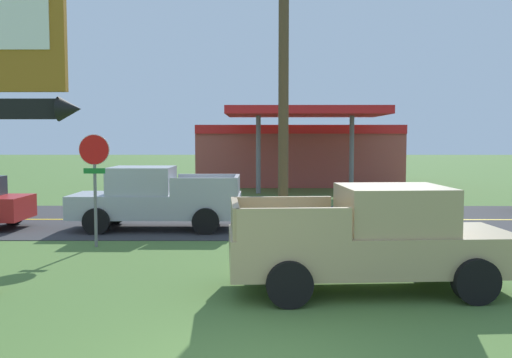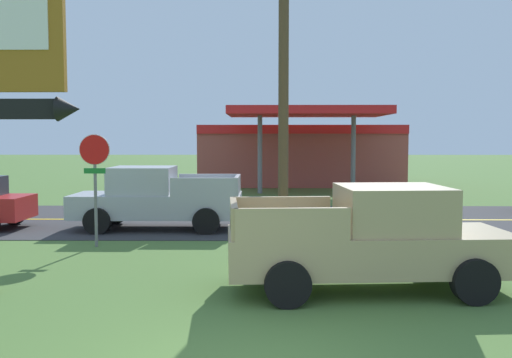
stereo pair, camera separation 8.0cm
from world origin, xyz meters
name	(u,v)px [view 1 (the left image)]	position (x,y,z in m)	size (l,w,h in m)	color
road_asphalt	(257,220)	(0.00, 13.00, 0.01)	(140.00, 8.00, 0.02)	#333335
road_centre_line	(257,220)	(0.00, 13.00, 0.02)	(126.00, 0.20, 0.01)	gold
stop_sign	(95,170)	(-4.20, 8.16, 2.03)	(0.80, 0.08, 2.95)	slate
utility_pole	(284,51)	(0.70, 7.94, 5.05)	(1.64, 0.26, 9.56)	brown
gas_station	(297,153)	(2.44, 28.23, 1.94)	(12.00, 11.50, 4.40)	#A84C42
pickup_tan_parked_on_lawn	(372,239)	(2.20, 3.97, 0.96)	(5.32, 2.50, 1.96)	tan
pickup_silver_on_road	(155,199)	(-3.17, 11.00, 0.96)	(5.20, 2.24, 1.96)	#A8AAAF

